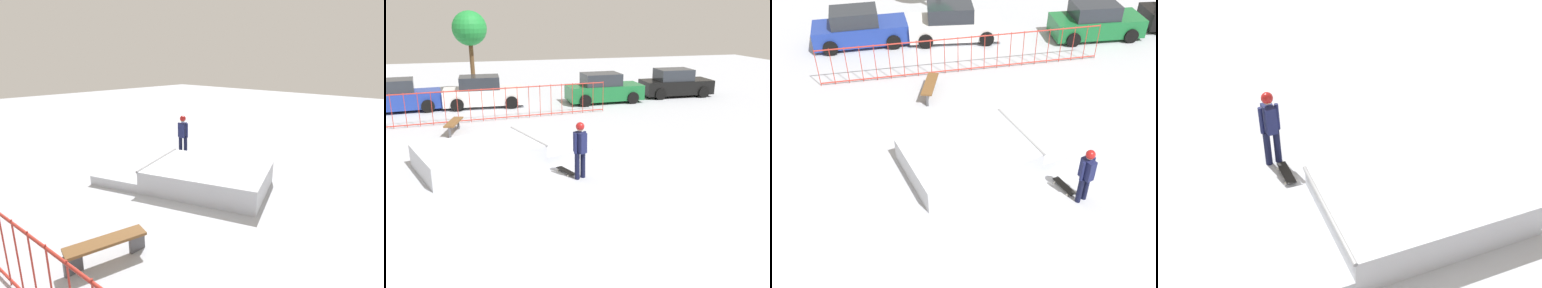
# 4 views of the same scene
# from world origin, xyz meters

# --- Properties ---
(ground_plane) EXTENTS (60.00, 60.00, 0.00)m
(ground_plane) POSITION_xyz_m (0.00, 0.00, 0.00)
(ground_plane) COLOR #B2B7C1
(skate_ramp) EXTENTS (5.96, 4.26, 0.74)m
(skate_ramp) POSITION_xyz_m (-0.17, -0.14, 0.32)
(skate_ramp) COLOR silver
(skate_ramp) RESTS_ON ground
(skater) EXTENTS (0.41, 0.44, 1.73)m
(skater) POSITION_xyz_m (2.28, -2.10, 1.01)
(skater) COLOR black
(skater) RESTS_ON ground
(skateboard) EXTENTS (0.49, 0.82, 0.09)m
(skateboard) POSITION_xyz_m (1.96, -1.60, 0.08)
(skateboard) COLOR black
(skateboard) RESTS_ON ground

